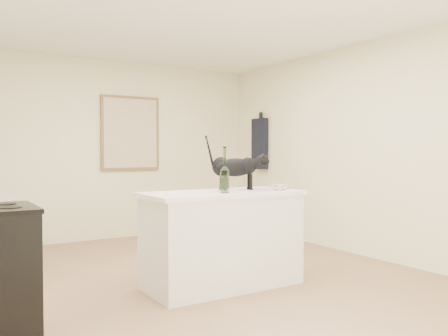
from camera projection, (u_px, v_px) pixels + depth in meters
The scene contains 12 objects.
floor at pixel (203, 282), 4.59m from camera, with size 5.50×5.50×0.00m, color #996F51.
ceiling at pixel (202, 13), 4.50m from camera, with size 5.50×5.50×0.00m, color white.
wall_back at pixel (110, 150), 6.87m from camera, with size 4.50×4.50×0.00m, color beige.
wall_right at pixel (363, 150), 5.73m from camera, with size 5.50×5.50×0.00m, color beige.
island_base at pixel (222, 241), 4.45m from camera, with size 1.44×0.67×0.86m, color white.
island_top at pixel (222, 194), 4.44m from camera, with size 1.50×0.70×0.04m, color white.
artwork_frame at pixel (130, 133), 7.00m from camera, with size 0.90×0.03×1.10m, color brown.
artwork_canvas at pixel (131, 133), 6.98m from camera, with size 0.82×0.00×1.02m, color beige.
hanging_garment at pixel (260, 144), 7.43m from camera, with size 0.08×0.34×0.80m, color black.
black_cat at pixel (235, 170), 4.63m from camera, with size 0.57×0.17×0.40m, color black, non-canonical shape.
wine_bottle at pixel (225, 172), 4.30m from camera, with size 0.08×0.08×0.37m, color #2F5C25.
glass_bowl at pixel (280, 187), 4.60m from camera, with size 0.21×0.21×0.05m, color white.
Camera 1 is at (-2.23, -3.96, 1.28)m, focal length 37.73 mm.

